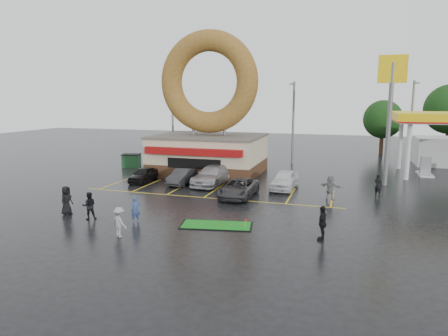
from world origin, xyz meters
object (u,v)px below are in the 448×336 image
(car_silver, at_px, (213,175))
(car_dgrey, at_px, (183,176))
(car_grey, at_px, (239,188))
(putting_green, at_px, (216,225))
(person_cameraman, at_px, (322,223))
(streetlight_mid, at_px, (293,121))
(car_white, at_px, (285,180))
(shell_sign, at_px, (391,96))
(donut_shop, at_px, (209,127))
(dumpster, at_px, (131,161))
(person_blue, at_px, (136,210))
(streetlight_right, at_px, (411,122))
(streetlight_left, at_px, (172,119))
(car_black, at_px, (143,174))

(car_silver, bearing_deg, car_dgrey, -161.48)
(car_grey, relative_size, putting_green, 1.11)
(car_dgrey, relative_size, person_cameraman, 2.19)
(streetlight_mid, relative_size, car_white, 2.03)
(shell_sign, bearing_deg, car_grey, -144.47)
(donut_shop, height_order, putting_green, donut_shop)
(dumpster, bearing_deg, person_blue, -73.97)
(streetlight_mid, bearing_deg, streetlight_right, 4.76)
(streetlight_left, bearing_deg, donut_shop, -44.78)
(donut_shop, height_order, car_dgrey, donut_shop)
(streetlight_left, xyz_separation_m, streetlight_right, (26.00, 2.00, 0.00))
(car_dgrey, xyz_separation_m, person_blue, (1.65, -10.72, 0.12))
(car_grey, height_order, person_cameraman, person_cameraman)
(donut_shop, xyz_separation_m, streetlight_mid, (7.00, 7.95, 0.32))
(car_white, xyz_separation_m, person_blue, (-6.91, -11.39, 0.01))
(car_grey, height_order, putting_green, car_grey)
(shell_sign, height_order, streetlight_right, shell_sign)
(streetlight_left, relative_size, streetlight_right, 1.00)
(car_silver, xyz_separation_m, dumpster, (-11.13, 5.77, -0.14))
(car_black, bearing_deg, dumpster, 123.25)
(donut_shop, distance_m, person_cameraman, 20.34)
(streetlight_mid, distance_m, streetlight_right, 12.04)
(car_grey, xyz_separation_m, dumpster, (-14.37, 9.29, -0.01))
(streetlight_right, xyz_separation_m, dumpster, (-28.00, -8.22, -4.13))
(dumpster, height_order, putting_green, dumpster)
(car_silver, distance_m, putting_green, 11.20)
(car_white, bearing_deg, dumpster, 164.85)
(car_dgrey, distance_m, dumpster, 10.71)
(shell_sign, bearing_deg, streetlight_mid, 135.27)
(car_black, bearing_deg, car_grey, -20.53)
(donut_shop, height_order, person_cameraman, donut_shop)
(person_blue, bearing_deg, car_white, 18.86)
(dumpster, bearing_deg, streetlight_left, 57.19)
(putting_green, bearing_deg, streetlight_left, 119.96)
(donut_shop, distance_m, shell_sign, 16.29)
(shell_sign, height_order, car_white, shell_sign)
(person_blue, height_order, person_cameraman, person_cameraman)
(streetlight_right, distance_m, person_blue, 31.16)
(streetlight_right, relative_size, dumpster, 5.00)
(car_silver, bearing_deg, car_white, 5.86)
(putting_green, bearing_deg, car_black, 135.69)
(car_dgrey, bearing_deg, car_grey, -25.74)
(streetlight_left, relative_size, car_white, 2.03)
(car_silver, distance_m, person_cameraman, 14.76)
(car_black, bearing_deg, donut_shop, 51.25)
(donut_shop, distance_m, streetlight_right, 21.00)
(car_grey, bearing_deg, streetlight_right, 53.01)
(car_dgrey, height_order, car_grey, car_grey)
(streetlight_mid, distance_m, car_black, 18.10)
(shell_sign, relative_size, streetlight_left, 1.18)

